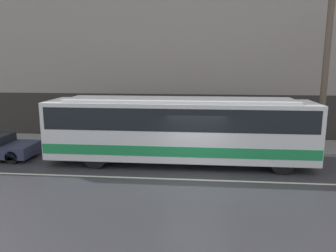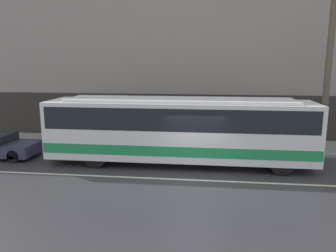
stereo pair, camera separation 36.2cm
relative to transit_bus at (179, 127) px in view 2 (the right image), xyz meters
name	(u,v)px [view 2 (the right image)]	position (x,y,z in m)	size (l,w,h in m)	color
ground_plane	(194,180)	(0.80, -2.22, -1.73)	(60.00, 60.00, 0.00)	#333338
sidewalk	(198,145)	(0.80, 3.35, -1.66)	(60.00, 3.13, 0.15)	gray
building_facade	(201,33)	(0.80, 5.06, 4.67)	(60.00, 0.35, 13.23)	gray
lane_stripe	(194,180)	(0.80, -2.22, -1.73)	(54.00, 0.14, 0.01)	beige
transit_bus	(179,127)	(0.00, 0.00, 0.00)	(12.19, 2.60, 3.07)	white
utility_pole_near	(328,76)	(7.23, 2.54, 2.29)	(0.32, 0.32, 7.74)	brown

